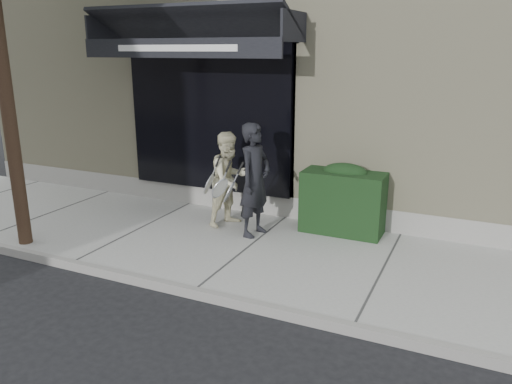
% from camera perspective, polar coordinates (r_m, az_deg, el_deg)
% --- Properties ---
extents(ground, '(80.00, 80.00, 0.00)m').
position_cam_1_polar(ground, '(7.63, -0.80, -7.06)').
color(ground, black).
rests_on(ground, ground).
extents(sidewalk, '(20.00, 3.00, 0.12)m').
position_cam_1_polar(sidewalk, '(7.61, -0.80, -6.64)').
color(sidewalk, gray).
rests_on(sidewalk, ground).
extents(curb, '(20.00, 0.10, 0.14)m').
position_cam_1_polar(curb, '(6.37, -6.94, -11.36)').
color(curb, gray).
rests_on(curb, ground).
extents(building_facade, '(14.30, 8.04, 5.64)m').
position_cam_1_polar(building_facade, '(11.70, 9.99, 14.49)').
color(building_facade, '#C3BB95').
rests_on(building_facade, ground).
extents(hedge, '(1.30, 0.70, 1.14)m').
position_cam_1_polar(hedge, '(8.17, 9.99, -0.84)').
color(hedge, black).
rests_on(hedge, sidewalk).
extents(pedestrian_front, '(0.78, 0.95, 1.80)m').
position_cam_1_polar(pedestrian_front, '(7.80, -0.17, 1.36)').
color(pedestrian_front, black).
rests_on(pedestrian_front, sidewalk).
extents(pedestrian_back, '(0.84, 0.95, 1.59)m').
position_cam_1_polar(pedestrian_back, '(8.30, -3.06, 1.47)').
color(pedestrian_back, beige).
rests_on(pedestrian_back, sidewalk).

